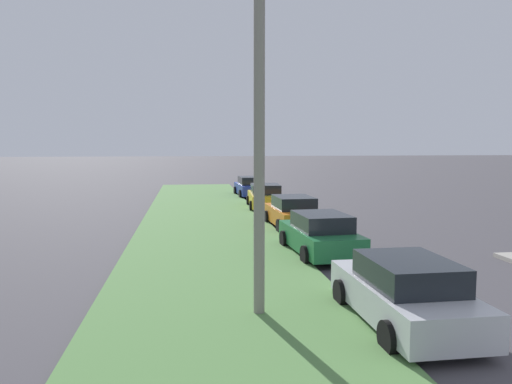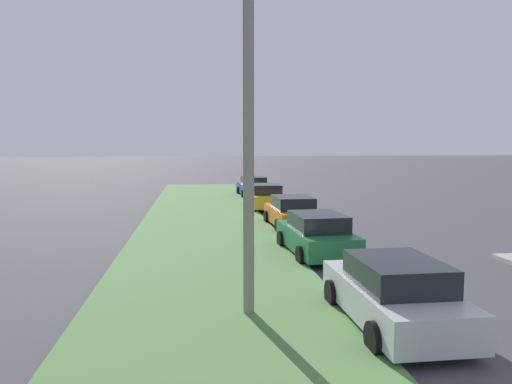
{
  "view_description": "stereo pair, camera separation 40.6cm",
  "coord_description": "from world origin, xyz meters",
  "px_view_note": "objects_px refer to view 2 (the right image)",
  "views": [
    {
      "loc": [
        -5.08,
        7.32,
        3.81
      ],
      "look_at": [
        18.69,
        4.01,
        1.46
      ],
      "focal_mm": 34.51,
      "sensor_mm": 36.0,
      "label": 1
    },
    {
      "loc": [
        -5.14,
        6.92,
        3.81
      ],
      "look_at": [
        18.69,
        4.01,
        1.46
      ],
      "focal_mm": 34.51,
      "sensor_mm": 36.0,
      "label": 2
    }
  ],
  "objects_px": {
    "parked_car_orange": "(292,213)",
    "streetlight": "(264,117)",
    "parked_car_blue": "(253,187)",
    "parked_car_green": "(316,235)",
    "parked_car_yellow": "(267,197)",
    "parked_car_silver": "(394,294)"
  },
  "relations": [
    {
      "from": "parked_car_silver",
      "to": "parked_car_orange",
      "type": "bearing_deg",
      "value": -1.86
    },
    {
      "from": "parked_car_orange",
      "to": "parked_car_yellow",
      "type": "distance_m",
      "value": 6.77
    },
    {
      "from": "parked_car_orange",
      "to": "parked_car_yellow",
      "type": "height_order",
      "value": "same"
    },
    {
      "from": "parked_car_orange",
      "to": "parked_car_blue",
      "type": "distance_m",
      "value": 13.5
    },
    {
      "from": "parked_car_green",
      "to": "streetlight",
      "type": "height_order",
      "value": "streetlight"
    },
    {
      "from": "parked_car_green",
      "to": "parked_car_orange",
      "type": "height_order",
      "value": "same"
    },
    {
      "from": "parked_car_yellow",
      "to": "streetlight",
      "type": "xyz_separation_m",
      "value": [
        -17.87,
        2.64,
        3.67
      ]
    },
    {
      "from": "parked_car_green",
      "to": "parked_car_orange",
      "type": "xyz_separation_m",
      "value": [
        5.47,
        -0.23,
        0.0
      ]
    },
    {
      "from": "parked_car_orange",
      "to": "parked_car_yellow",
      "type": "xyz_separation_m",
      "value": [
        6.77,
        0.19,
        0.0
      ]
    },
    {
      "from": "parked_car_blue",
      "to": "parked_car_silver",
      "type": "bearing_deg",
      "value": 177.64
    },
    {
      "from": "parked_car_silver",
      "to": "parked_car_blue",
      "type": "bearing_deg",
      "value": -0.82
    },
    {
      "from": "parked_car_orange",
      "to": "parked_car_blue",
      "type": "xyz_separation_m",
      "value": [
        13.5,
        0.2,
        0.0
      ]
    },
    {
      "from": "parked_car_silver",
      "to": "streetlight",
      "type": "height_order",
      "value": "streetlight"
    },
    {
      "from": "parked_car_orange",
      "to": "streetlight",
      "type": "relative_size",
      "value": 0.58
    },
    {
      "from": "parked_car_green",
      "to": "parked_car_yellow",
      "type": "xyz_separation_m",
      "value": [
        12.23,
        -0.04,
        0.0
      ]
    },
    {
      "from": "parked_car_green",
      "to": "parked_car_blue",
      "type": "distance_m",
      "value": 18.97
    },
    {
      "from": "parked_car_yellow",
      "to": "parked_car_blue",
      "type": "height_order",
      "value": "same"
    },
    {
      "from": "parked_car_yellow",
      "to": "parked_car_blue",
      "type": "distance_m",
      "value": 6.73
    },
    {
      "from": "parked_car_silver",
      "to": "parked_car_green",
      "type": "relative_size",
      "value": 0.98
    },
    {
      "from": "parked_car_orange",
      "to": "parked_car_blue",
      "type": "relative_size",
      "value": 1.0
    },
    {
      "from": "parked_car_silver",
      "to": "streetlight",
      "type": "bearing_deg",
      "value": 67.74
    },
    {
      "from": "parked_car_yellow",
      "to": "parked_car_blue",
      "type": "xyz_separation_m",
      "value": [
        6.73,
        0.01,
        0.0
      ]
    }
  ]
}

